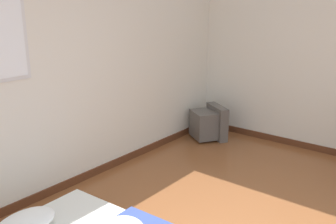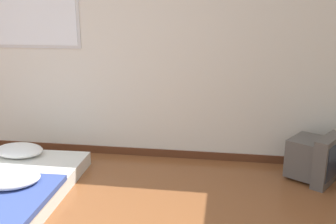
# 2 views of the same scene
# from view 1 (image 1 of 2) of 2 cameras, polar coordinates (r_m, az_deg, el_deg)

# --- Properties ---
(wall_back) EXTENTS (8.34, 0.08, 2.60)m
(wall_back) POSITION_cam_1_polar(r_m,az_deg,el_deg) (3.79, -19.55, 5.72)
(wall_back) COLOR silver
(wall_back) RESTS_ON ground_plane
(crt_tv) EXTENTS (0.61, 0.61, 0.49)m
(crt_tv) POSITION_cam_1_polar(r_m,az_deg,el_deg) (5.53, 6.26, -1.72)
(crt_tv) COLOR #56514C
(crt_tv) RESTS_ON ground_plane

